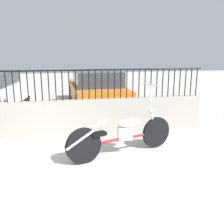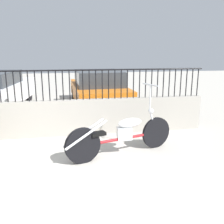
# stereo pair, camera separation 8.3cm
# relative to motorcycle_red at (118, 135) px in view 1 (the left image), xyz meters

# --- Properties ---
(ground_plane) EXTENTS (40.00, 40.00, 0.00)m
(ground_plane) POSITION_rel_motorcycle_red_xyz_m (-1.62, -1.01, -0.41)
(ground_plane) COLOR #ADA89E
(low_wall) EXTENTS (8.11, 0.18, 0.86)m
(low_wall) POSITION_rel_motorcycle_red_xyz_m (-1.62, 1.40, 0.02)
(low_wall) COLOR #9E998E
(low_wall) RESTS_ON ground_plane
(fence_railing) EXTENTS (8.11, 0.04, 0.71)m
(fence_railing) POSITION_rel_motorcycle_red_xyz_m (-1.62, 1.40, 0.91)
(fence_railing) COLOR black
(fence_railing) RESTS_ON low_wall
(motorcycle_red) EXTENTS (2.24, 0.86, 1.36)m
(motorcycle_red) POSITION_rel_motorcycle_red_xyz_m (0.00, 0.00, 0.00)
(motorcycle_red) COLOR black
(motorcycle_red) RESTS_ON ground_plane
(car_orange) EXTENTS (1.86, 4.05, 1.31)m
(car_orange) POSITION_rel_motorcycle_red_xyz_m (0.19, 4.44, 0.25)
(car_orange) COLOR black
(car_orange) RESTS_ON ground_plane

